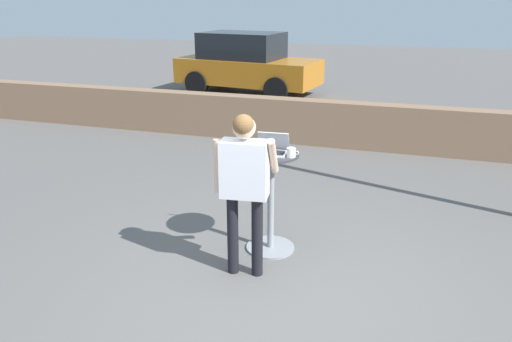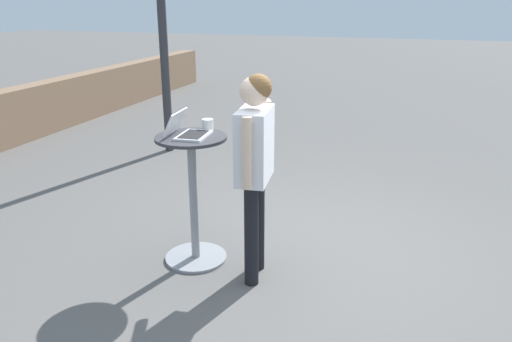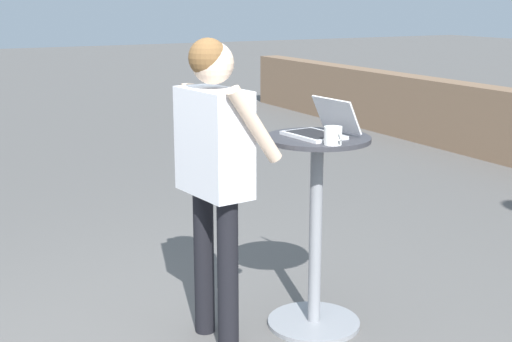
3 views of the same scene
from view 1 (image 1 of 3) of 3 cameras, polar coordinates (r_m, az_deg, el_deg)
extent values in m
plane|color=#5B5956|center=(4.70, 2.40, -14.38)|extent=(50.00, 50.00, 0.00)
cube|color=#84664C|center=(9.17, 10.97, 5.17)|extent=(16.65, 0.35, 0.82)
cylinder|color=gray|center=(5.52, 1.65, -8.70)|extent=(0.52, 0.52, 0.03)
cylinder|color=gray|center=(5.29, 1.70, -3.61)|extent=(0.07, 0.07, 1.04)
cylinder|color=#333338|center=(5.10, 1.76, 1.89)|extent=(0.57, 0.57, 0.02)
cube|color=silver|center=(5.07, 1.68, 2.05)|extent=(0.34, 0.24, 0.02)
cube|color=black|center=(5.07, 1.68, 2.15)|extent=(0.30, 0.20, 0.00)
cube|color=silver|center=(5.19, 2.03, 3.56)|extent=(0.33, 0.12, 0.18)
cube|color=white|center=(5.18, 2.02, 3.57)|extent=(0.30, 0.10, 0.16)
cylinder|color=white|center=(4.98, 4.04, 2.13)|extent=(0.09, 0.09, 0.09)
torus|color=white|center=(4.97, 4.70, 2.09)|extent=(0.04, 0.01, 0.04)
cylinder|color=black|center=(4.91, -2.67, -7.26)|extent=(0.11, 0.11, 0.82)
cylinder|color=black|center=(4.86, 0.13, -7.51)|extent=(0.11, 0.11, 0.82)
cube|color=silver|center=(4.61, -1.34, 0.21)|extent=(0.46, 0.27, 0.54)
sphere|color=beige|center=(4.50, -1.38, 5.02)|extent=(0.21, 0.21, 0.21)
sphere|color=brown|center=(4.47, -1.45, 5.27)|extent=(0.20, 0.20, 0.20)
cylinder|color=beige|center=(4.67, -4.40, 0.56)|extent=(0.07, 0.07, 0.52)
cylinder|color=beige|center=(4.60, 1.96, 1.69)|extent=(0.11, 0.32, 0.40)
cube|color=#B76B19|center=(14.12, -0.87, 11.37)|extent=(4.05, 2.18, 0.67)
cube|color=black|center=(14.13, -1.61, 14.16)|extent=(2.30, 1.74, 0.70)
cylinder|color=black|center=(14.41, 4.90, 10.25)|extent=(0.68, 0.31, 0.65)
cylinder|color=black|center=(12.96, 2.36, 9.27)|extent=(0.68, 0.31, 0.65)
cylinder|color=black|center=(15.41, -3.59, 10.88)|extent=(0.68, 0.31, 0.65)
cylinder|color=black|center=(14.06, -6.77, 9.96)|extent=(0.68, 0.31, 0.65)
camera|label=2|loc=(5.66, -40.75, 9.92)|focal=35.00mm
camera|label=3|loc=(3.29, 50.06, -1.96)|focal=50.00mm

